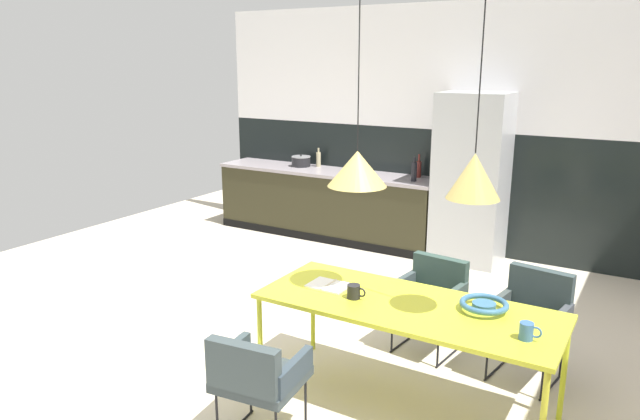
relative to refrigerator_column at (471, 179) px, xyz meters
name	(u,v)px	position (x,y,z in m)	size (l,w,h in m)	color
ground_plane	(294,366)	(-0.36, -3.09, -0.96)	(9.13, 9.13, 0.00)	beige
back_wall_splashback_dark	(449,190)	(-0.36, 0.36, -0.23)	(6.35, 0.12, 1.45)	black
back_wall_panel_upper	(456,67)	(-0.36, 0.36, 1.22)	(6.35, 0.12, 1.45)	white
kitchen_counter	(326,203)	(-1.89, 0.00, -0.52)	(3.02, 0.63, 0.88)	#2D2A19
refrigerator_column	(471,179)	(0.00, 0.00, 0.00)	(0.76, 0.60, 1.92)	#ADAFB2
dining_table	(407,310)	(0.55, -3.12, -0.28)	(1.95, 0.78, 0.73)	gold
armchair_far_side	(432,291)	(0.41, -2.27, -0.48)	(0.53, 0.52, 0.74)	#343E41
armchair_facing_counter	(255,373)	(-0.04, -3.98, -0.48)	(0.53, 0.52, 0.72)	#343E41
armchair_by_stool	(533,311)	(1.18, -2.31, -0.45)	(0.55, 0.54, 0.79)	#343E41
fruit_bowl	(484,305)	(1.00, -2.98, -0.19)	(0.31, 0.31, 0.06)	#33607F
open_book	(329,285)	(-0.04, -3.12, -0.23)	(0.28, 0.22, 0.02)	white
mug_short_terracotta	(527,331)	(1.32, -3.25, -0.18)	(0.13, 0.08, 0.10)	#335B93
mug_dark_espresso	(354,292)	(0.21, -3.22, -0.19)	(0.13, 0.09, 0.09)	black
cooking_pot	(301,161)	(-2.33, 0.08, -0.01)	(0.26, 0.26, 0.16)	black
bottle_spice_small	(318,159)	(-2.12, 0.19, 0.02)	(0.06, 0.06, 0.25)	tan
bottle_oil_tall	(414,171)	(-0.65, -0.08, 0.04)	(0.07, 0.07, 0.28)	black
bottle_wine_green	(419,169)	(-0.69, 0.16, 0.03)	(0.06, 0.06, 0.28)	maroon
pendant_lamp_over_table_near	(357,168)	(0.16, -3.11, 0.62)	(0.39, 0.39, 1.40)	black
pendant_lamp_over_table_far	(474,176)	(0.94, -3.16, 0.66)	(0.31, 0.31, 1.38)	black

